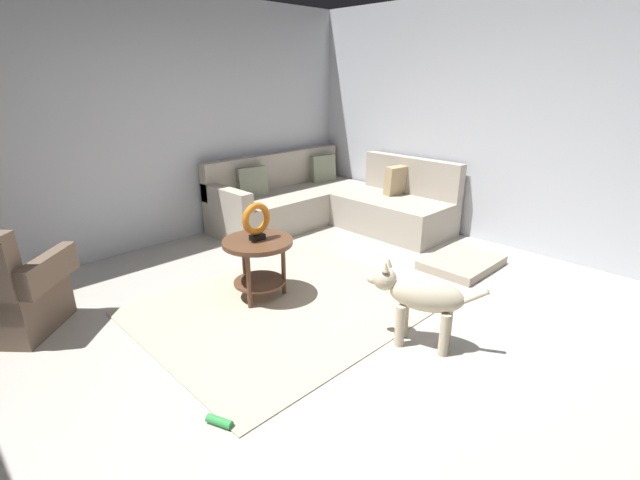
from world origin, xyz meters
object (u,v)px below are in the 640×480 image
sectional_couch (328,203)px  dog (420,297)px  armchair (4,295)px  torus_sculpture (256,221)px  dog_bed_mat (462,263)px  side_table (258,253)px  dog_toy_rope (219,421)px

sectional_couch → dog: sectional_couch is taller
armchair → dog: size_ratio=1.24×
armchair → torus_sculpture: (1.70, -0.85, 0.39)m
dog → armchair: bearing=109.5°
armchair → dog_bed_mat: (3.59, -1.76, -0.28)m
torus_sculpture → dog_bed_mat: size_ratio=0.41×
side_table → dog: size_ratio=0.75×
dog_bed_mat → dog_toy_rope: size_ratio=5.07×
side_table → dog_toy_rope: side_table is taller
armchair → dog: bearing=-1.1°
sectional_couch → torus_sculpture: 2.20m
armchair → dog_bed_mat: bearing=19.9°
dog_bed_mat → torus_sculpture: bearing=154.2°
dog_toy_rope → side_table: bearing=44.2°
sectional_couch → dog_bed_mat: (-0.01, -1.93, -0.25)m
side_table → dog_toy_rope: bearing=-135.8°
sectional_couch → torus_sculpture: (-1.90, -1.02, 0.42)m
dog → dog_toy_rope: dog is taller
armchair → side_table: (1.70, -0.85, 0.09)m
side_table → dog: dog is taller
dog → dog_toy_rope: bearing=145.0°
side_table → dog_bed_mat: 2.13m
dog → dog_bed_mat: bearing=-5.9°
sectional_couch → dog_bed_mat: 1.95m
side_table → dog_toy_rope: size_ratio=3.80×
sectional_couch → armchair: size_ratio=2.27×
sectional_couch → armchair: 3.61m
torus_sculpture → dog_bed_mat: (1.89, -0.91, -0.67)m
sectional_couch → armchair: same height
armchair → dog: 3.05m
sectional_couch → side_table: (-1.90, -1.02, 0.12)m
torus_sculpture → dog_bed_mat: torus_sculpture is taller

